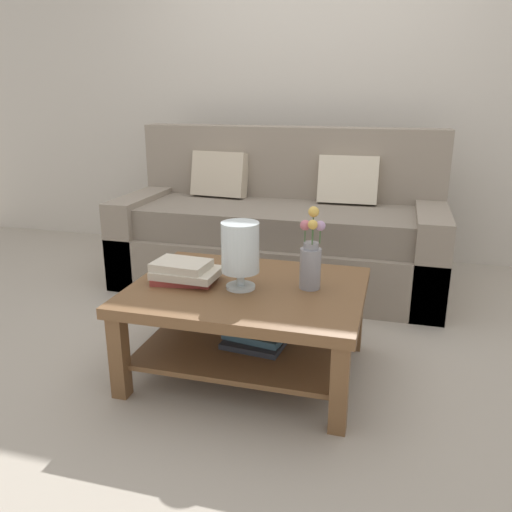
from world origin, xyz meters
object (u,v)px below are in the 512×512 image
at_px(glass_hurricane_vase, 240,250).
at_px(flower_pitcher, 311,259).
at_px(couch, 280,231).
at_px(book_stack_main, 184,272).
at_px(coffee_table, 248,310).

relative_size(glass_hurricane_vase, flower_pitcher, 0.83).
xyz_separation_m(couch, flower_pitcher, (0.41, -1.22, 0.21)).
bearing_deg(flower_pitcher, couch, 108.81).
bearing_deg(glass_hurricane_vase, book_stack_main, 177.56).
height_order(couch, glass_hurricane_vase, couch).
distance_m(book_stack_main, glass_hurricane_vase, 0.31).
distance_m(couch, glass_hurricane_vase, 1.33).
xyz_separation_m(couch, book_stack_main, (-0.17, -1.29, 0.12)).
bearing_deg(couch, coffee_table, -84.01).
distance_m(book_stack_main, flower_pitcher, 0.60).
distance_m(couch, book_stack_main, 1.31).
height_order(book_stack_main, flower_pitcher, flower_pitcher).
xyz_separation_m(coffee_table, flower_pitcher, (0.28, 0.05, 0.26)).
height_order(coffee_table, flower_pitcher, flower_pitcher).
bearing_deg(book_stack_main, coffee_table, 3.92).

